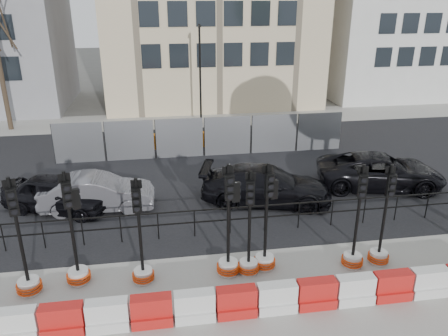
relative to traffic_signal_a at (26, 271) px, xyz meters
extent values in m
plane|color=#51514C|center=(5.92, 1.08, -0.71)|extent=(120.00, 120.00, 0.00)
cube|color=gray|center=(5.92, -1.92, -0.70)|extent=(40.00, 6.00, 0.02)
cube|color=black|center=(5.92, 8.08, -0.69)|extent=(40.00, 14.00, 0.03)
cube|color=gray|center=(5.92, 17.08, -0.70)|extent=(40.00, 4.00, 0.02)
cylinder|color=black|center=(-1.28, 2.28, -0.21)|extent=(0.04, 0.04, 1.00)
cylinder|color=black|center=(-0.08, 2.28, -0.21)|extent=(0.04, 0.04, 1.00)
cylinder|color=black|center=(1.12, 2.28, -0.21)|extent=(0.04, 0.04, 1.00)
cylinder|color=black|center=(2.32, 2.28, -0.21)|extent=(0.04, 0.04, 1.00)
cylinder|color=black|center=(3.52, 2.28, -0.21)|extent=(0.04, 0.04, 1.00)
cylinder|color=black|center=(4.72, 2.28, -0.21)|extent=(0.04, 0.04, 1.00)
cylinder|color=black|center=(5.92, 2.28, -0.21)|extent=(0.04, 0.04, 1.00)
cylinder|color=black|center=(7.12, 2.28, -0.21)|extent=(0.04, 0.04, 1.00)
cylinder|color=black|center=(8.32, 2.28, -0.21)|extent=(0.04, 0.04, 1.00)
cylinder|color=black|center=(9.52, 2.28, -0.21)|extent=(0.04, 0.04, 1.00)
cylinder|color=black|center=(10.72, 2.28, -0.21)|extent=(0.04, 0.04, 1.00)
cylinder|color=black|center=(11.92, 2.28, -0.21)|extent=(0.04, 0.04, 1.00)
cylinder|color=black|center=(13.12, 2.28, -0.21)|extent=(0.04, 0.04, 1.00)
cube|color=black|center=(5.92, 2.28, 0.27)|extent=(18.00, 0.04, 0.04)
cube|color=black|center=(5.92, 2.28, -0.16)|extent=(18.00, 0.04, 0.04)
cube|color=gray|center=(-0.08, 10.08, 0.29)|extent=(2.30, 0.05, 2.00)
cylinder|color=black|center=(-1.23, 10.08, 0.29)|extent=(0.05, 0.05, 2.00)
cube|color=gray|center=(2.32, 10.08, 0.29)|extent=(2.30, 0.05, 2.00)
cylinder|color=black|center=(1.17, 10.08, 0.29)|extent=(0.05, 0.05, 2.00)
cube|color=gray|center=(4.72, 10.08, 0.29)|extent=(2.30, 0.05, 2.00)
cylinder|color=black|center=(3.57, 10.08, 0.29)|extent=(0.05, 0.05, 2.00)
cube|color=gray|center=(7.12, 10.08, 0.29)|extent=(2.30, 0.05, 2.00)
cylinder|color=black|center=(5.97, 10.08, 0.29)|extent=(0.05, 0.05, 2.00)
cube|color=gray|center=(9.52, 10.08, 0.29)|extent=(2.30, 0.05, 2.00)
cylinder|color=black|center=(8.37, 10.08, 0.29)|extent=(0.05, 0.05, 2.00)
cube|color=gray|center=(11.92, 10.08, 0.29)|extent=(2.30, 0.05, 2.00)
cylinder|color=black|center=(10.77, 10.08, 0.29)|extent=(0.05, 0.05, 2.00)
cube|color=#CD6C0D|center=(1.92, 11.58, -0.31)|extent=(1.00, 0.40, 0.80)
cube|color=#CD6C0D|center=(3.92, 11.58, -0.31)|extent=(1.00, 0.40, 0.80)
cube|color=#CD6C0D|center=(5.92, 11.58, -0.31)|extent=(1.00, 0.40, 0.80)
cube|color=#CD6C0D|center=(7.92, 11.58, -0.31)|extent=(1.00, 0.40, 0.80)
cube|color=#CD6C0D|center=(9.92, 11.58, -0.31)|extent=(1.00, 0.40, 0.80)
cylinder|color=black|center=(6.42, 16.08, 2.29)|extent=(0.12, 0.12, 6.00)
cube|color=black|center=(6.42, 15.83, 5.19)|extent=(0.12, 0.50, 0.12)
cylinder|color=#473828|center=(-5.08, 16.58, 2.44)|extent=(0.28, 0.28, 6.30)
cube|color=white|center=(0.14, -1.72, -0.56)|extent=(1.00, 0.50, 0.30)
cube|color=white|center=(0.14, -1.72, -0.16)|extent=(1.00, 0.35, 0.50)
cube|color=red|center=(1.19, -1.72, -0.56)|extent=(1.00, 0.50, 0.30)
cube|color=red|center=(1.19, -1.72, -0.16)|extent=(1.00, 0.35, 0.50)
cube|color=white|center=(2.24, -1.72, -0.56)|extent=(1.00, 0.50, 0.30)
cube|color=white|center=(2.24, -1.72, -0.16)|extent=(1.00, 0.35, 0.50)
cube|color=red|center=(3.29, -1.72, -0.56)|extent=(1.00, 0.50, 0.30)
cube|color=red|center=(3.29, -1.72, -0.16)|extent=(1.00, 0.35, 0.50)
cube|color=white|center=(4.34, -1.72, -0.56)|extent=(1.00, 0.50, 0.30)
cube|color=white|center=(4.34, -1.72, -0.16)|extent=(1.00, 0.35, 0.50)
cube|color=red|center=(5.39, -1.72, -0.56)|extent=(1.00, 0.50, 0.30)
cube|color=red|center=(5.39, -1.72, -0.16)|extent=(1.00, 0.35, 0.50)
cube|color=white|center=(6.44, -1.72, -0.56)|extent=(1.00, 0.50, 0.30)
cube|color=white|center=(6.44, -1.72, -0.16)|extent=(1.00, 0.35, 0.50)
cube|color=red|center=(7.49, -1.72, -0.56)|extent=(1.00, 0.50, 0.30)
cube|color=red|center=(7.49, -1.72, -0.16)|extent=(1.00, 0.35, 0.50)
cube|color=white|center=(8.54, -1.72, -0.56)|extent=(1.00, 0.50, 0.30)
cube|color=white|center=(8.54, -1.72, -0.16)|extent=(1.00, 0.35, 0.50)
cube|color=red|center=(9.59, -1.72, -0.56)|extent=(1.00, 0.50, 0.30)
cube|color=red|center=(9.59, -1.72, -0.16)|extent=(1.00, 0.35, 0.50)
cube|color=white|center=(10.64, -1.72, -0.56)|extent=(1.00, 0.50, 0.30)
cube|color=white|center=(10.64, -1.72, -0.16)|extent=(1.00, 0.35, 0.50)
cylinder|color=#BABAB6|center=(0.00, 0.01, -0.50)|extent=(0.56, 0.56, 0.42)
torus|color=red|center=(0.00, 0.01, -0.58)|extent=(0.68, 0.68, 0.05)
torus|color=red|center=(0.00, 0.01, -0.50)|extent=(0.68, 0.68, 0.05)
torus|color=red|center=(0.00, 0.01, -0.42)|extent=(0.68, 0.68, 0.05)
cylinder|color=black|center=(0.00, 0.01, 1.16)|extent=(0.09, 0.09, 3.12)
cube|color=black|center=(0.04, -0.10, 2.10)|extent=(0.28, 0.22, 0.73)
cylinder|color=black|center=(0.06, -0.18, 1.87)|extent=(0.16, 0.10, 0.16)
cylinder|color=black|center=(0.06, -0.18, 2.10)|extent=(0.16, 0.10, 0.16)
cylinder|color=black|center=(0.06, -0.18, 2.33)|extent=(0.16, 0.10, 0.16)
cube|color=black|center=(-0.03, 0.07, 2.51)|extent=(0.30, 0.13, 0.25)
cylinder|color=#BABAB6|center=(1.25, 0.29, -0.50)|extent=(0.56, 0.56, 0.41)
torus|color=red|center=(1.25, 0.29, -0.58)|extent=(0.67, 0.67, 0.05)
torus|color=red|center=(1.25, 0.29, -0.50)|extent=(0.67, 0.67, 0.05)
torus|color=red|center=(1.25, 0.29, -0.42)|extent=(0.67, 0.67, 0.05)
cylinder|color=black|center=(1.25, 0.29, 1.14)|extent=(0.09, 0.09, 3.08)
cube|color=black|center=(1.29, 0.17, 2.07)|extent=(0.28, 0.21, 0.72)
cylinder|color=black|center=(1.32, 0.09, 1.84)|extent=(0.16, 0.10, 0.15)
cylinder|color=black|center=(1.32, 0.09, 2.07)|extent=(0.16, 0.10, 0.15)
cylinder|color=black|center=(1.32, 0.09, 2.29)|extent=(0.16, 0.10, 0.15)
cube|color=black|center=(1.23, 0.35, 2.48)|extent=(0.30, 0.12, 0.25)
cube|color=black|center=(1.45, 0.35, 1.86)|extent=(0.24, 0.19, 0.57)
cylinder|color=#BABAB6|center=(3.05, 0.06, -0.52)|extent=(0.52, 0.52, 0.39)
torus|color=red|center=(3.05, 0.06, -0.59)|extent=(0.63, 0.63, 0.05)
torus|color=red|center=(3.05, 0.06, -0.52)|extent=(0.63, 0.63, 0.05)
torus|color=red|center=(3.05, 0.06, -0.44)|extent=(0.63, 0.63, 0.05)
cylinder|color=black|center=(3.05, 0.06, 1.03)|extent=(0.09, 0.09, 2.89)
cube|color=black|center=(3.04, -0.06, 1.89)|extent=(0.24, 0.15, 0.67)
cylinder|color=black|center=(3.04, -0.13, 1.68)|extent=(0.15, 0.06, 0.14)
cylinder|color=black|center=(3.04, -0.13, 1.89)|extent=(0.15, 0.06, 0.14)
cylinder|color=black|center=(3.04, -0.13, 2.11)|extent=(0.15, 0.06, 0.14)
cube|color=black|center=(3.05, 0.12, 2.28)|extent=(0.29, 0.05, 0.23)
cylinder|color=#BABAB6|center=(5.48, 0.05, -0.50)|extent=(0.56, 0.56, 0.42)
torus|color=red|center=(5.48, 0.05, -0.58)|extent=(0.68, 0.68, 0.05)
torus|color=red|center=(5.48, 0.05, -0.50)|extent=(0.68, 0.68, 0.05)
torus|color=red|center=(5.48, 0.05, -0.42)|extent=(0.68, 0.68, 0.05)
cylinder|color=black|center=(5.48, 0.05, 1.16)|extent=(0.09, 0.09, 3.12)
cube|color=black|center=(5.49, -0.08, 2.10)|extent=(0.26, 0.16, 0.73)
cylinder|color=black|center=(5.49, -0.16, 1.87)|extent=(0.16, 0.06, 0.16)
cylinder|color=black|center=(5.49, -0.16, 2.10)|extent=(0.16, 0.06, 0.16)
cylinder|color=black|center=(5.49, -0.16, 2.33)|extent=(0.16, 0.06, 0.16)
cube|color=black|center=(5.48, 0.11, 2.51)|extent=(0.31, 0.05, 0.25)
cube|color=black|center=(5.69, 0.06, 1.89)|extent=(0.22, 0.15, 0.57)
cylinder|color=#BABAB6|center=(6.07, 0.00, -0.51)|extent=(0.53, 0.53, 0.39)
torus|color=red|center=(6.07, 0.00, -0.59)|extent=(0.63, 0.63, 0.05)
torus|color=red|center=(6.07, 0.00, -0.51)|extent=(0.63, 0.63, 0.05)
torus|color=red|center=(6.07, 0.00, -0.44)|extent=(0.63, 0.63, 0.05)
cylinder|color=black|center=(6.07, 0.00, 1.05)|extent=(0.09, 0.09, 2.92)
cube|color=black|center=(6.05, -0.12, 1.92)|extent=(0.26, 0.18, 0.68)
cylinder|color=black|center=(6.04, -0.19, 1.71)|extent=(0.15, 0.07, 0.15)
cylinder|color=black|center=(6.04, -0.19, 1.92)|extent=(0.15, 0.07, 0.15)
cylinder|color=black|center=(6.04, -0.19, 2.14)|extent=(0.15, 0.07, 0.15)
cube|color=black|center=(6.08, 0.06, 2.31)|extent=(0.29, 0.08, 0.23)
cylinder|color=#BABAB6|center=(6.59, 0.17, -0.51)|extent=(0.55, 0.55, 0.41)
torus|color=red|center=(6.59, 0.17, -0.59)|extent=(0.66, 0.66, 0.05)
torus|color=red|center=(6.59, 0.17, -0.51)|extent=(0.66, 0.66, 0.05)
torus|color=red|center=(6.59, 0.17, -0.42)|extent=(0.66, 0.66, 0.05)
cylinder|color=black|center=(6.59, 0.17, 1.11)|extent=(0.09, 0.09, 3.04)
cube|color=black|center=(6.62, 0.05, 2.03)|extent=(0.27, 0.19, 0.71)
cylinder|color=black|center=(6.63, -0.03, 1.80)|extent=(0.16, 0.08, 0.15)
cylinder|color=black|center=(6.63, -0.03, 2.03)|extent=(0.16, 0.08, 0.15)
cylinder|color=black|center=(6.63, -0.03, 2.25)|extent=(0.16, 0.08, 0.15)
cube|color=black|center=(6.58, 0.23, 2.43)|extent=(0.30, 0.09, 0.24)
cube|color=black|center=(6.79, 0.21, 1.82)|extent=(0.22, 0.17, 0.56)
cylinder|color=#BABAB6|center=(9.20, -0.16, -0.51)|extent=(0.53, 0.53, 0.40)
torus|color=red|center=(9.20, -0.16, -0.59)|extent=(0.64, 0.64, 0.05)
torus|color=red|center=(9.20, -0.16, -0.51)|extent=(0.64, 0.64, 0.05)
torus|color=red|center=(9.20, -0.16, -0.43)|extent=(0.64, 0.64, 0.05)
cylinder|color=black|center=(9.20, -0.16, 1.08)|extent=(0.09, 0.09, 2.97)
cube|color=black|center=(9.17, -0.27, 1.97)|extent=(0.27, 0.20, 0.69)
cylinder|color=black|center=(9.15, -0.35, 1.75)|extent=(0.16, 0.09, 0.15)
cylinder|color=black|center=(9.15, -0.35, 1.97)|extent=(0.16, 0.09, 0.15)
cylinder|color=black|center=(9.15, -0.35, 2.18)|extent=(0.16, 0.09, 0.15)
cube|color=black|center=(9.22, -0.10, 2.36)|extent=(0.29, 0.11, 0.24)
cylinder|color=#BABAB6|center=(10.06, -0.11, -0.51)|extent=(0.52, 0.52, 0.39)
torus|color=red|center=(10.06, -0.11, -0.59)|extent=(0.63, 0.63, 0.05)
torus|color=red|center=(10.06, -0.11, -0.51)|extent=(0.63, 0.63, 0.05)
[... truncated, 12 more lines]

